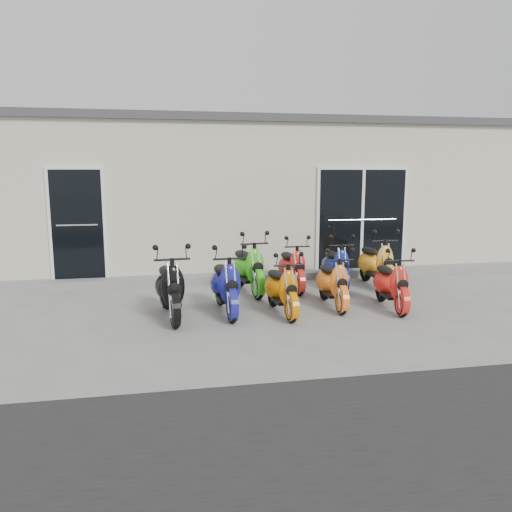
% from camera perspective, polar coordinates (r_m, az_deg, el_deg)
% --- Properties ---
extents(ground, '(80.00, 80.00, 0.00)m').
position_cam_1_polar(ground, '(8.32, 0.78, -5.78)').
color(ground, gray).
rests_on(ground, ground).
extents(building, '(14.00, 6.00, 3.20)m').
position_cam_1_polar(building, '(13.17, -3.77, 6.95)').
color(building, beige).
rests_on(building, ground).
extents(roof_cap, '(14.20, 6.20, 0.16)m').
position_cam_1_polar(roof_cap, '(13.20, -3.85, 14.25)').
color(roof_cap, '#3F3F42').
rests_on(roof_cap, building).
extents(front_step, '(14.00, 0.40, 0.15)m').
position_cam_1_polar(front_step, '(10.23, -1.49, -2.42)').
color(front_step, gray).
rests_on(front_step, ground).
extents(door_left, '(1.07, 0.08, 2.22)m').
position_cam_1_polar(door_left, '(10.20, -19.74, 3.71)').
color(door_left, black).
rests_on(door_left, front_step).
extents(door_right, '(2.02, 0.08, 2.22)m').
position_cam_1_polar(door_right, '(10.92, 11.99, 4.42)').
color(door_right, black).
rests_on(door_right, front_step).
extents(scooter_front_black, '(0.75, 1.68, 1.20)m').
position_cam_1_polar(scooter_front_black, '(7.65, -9.83, -2.66)').
color(scooter_front_black, black).
rests_on(scooter_front_black, ground).
extents(scooter_front_blue, '(0.65, 1.60, 1.16)m').
position_cam_1_polar(scooter_front_blue, '(7.81, -3.53, -2.45)').
color(scooter_front_blue, navy).
rests_on(scooter_front_blue, ground).
extents(scooter_front_orange_a, '(0.62, 1.44, 1.04)m').
position_cam_1_polar(scooter_front_orange_a, '(7.77, 2.92, -2.96)').
color(scooter_front_orange_a, orange).
rests_on(scooter_front_orange_a, ground).
extents(scooter_front_orange_b, '(0.55, 1.43, 1.04)m').
position_cam_1_polar(scooter_front_orange_b, '(8.27, 8.75, -2.27)').
color(scooter_front_orange_b, orange).
rests_on(scooter_front_orange_b, ground).
extents(scooter_front_red, '(0.66, 1.47, 1.06)m').
position_cam_1_polar(scooter_front_red, '(8.35, 15.21, -2.33)').
color(scooter_front_red, red).
rests_on(scooter_front_red, ground).
extents(scooter_back_green, '(0.80, 1.68, 1.19)m').
position_cam_1_polar(scooter_back_green, '(9.13, -0.91, -0.56)').
color(scooter_back_green, green).
rests_on(scooter_back_green, ground).
extents(scooter_back_red, '(0.56, 1.48, 1.08)m').
position_cam_1_polar(scooter_back_red, '(9.39, 4.12, -0.64)').
color(scooter_back_red, red).
rests_on(scooter_back_red, ground).
extents(scooter_back_blue, '(0.62, 1.49, 1.08)m').
position_cam_1_polar(scooter_back_blue, '(9.65, 9.12, -0.46)').
color(scooter_back_blue, navy).
rests_on(scooter_back_blue, ground).
extents(scooter_back_yellow, '(0.59, 1.59, 1.17)m').
position_cam_1_polar(scooter_back_yellow, '(9.88, 13.59, -0.11)').
color(scooter_back_yellow, '#FFA920').
rests_on(scooter_back_yellow, ground).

